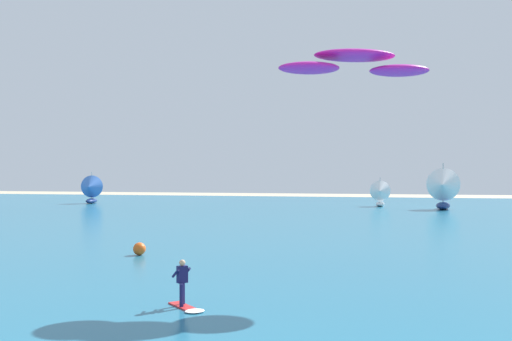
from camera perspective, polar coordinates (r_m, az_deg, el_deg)
ocean at (r=57.49m, az=7.68°, el=-4.77°), size 160.00×90.00×0.10m
kitesurfer at (r=21.09m, az=-7.00°, el=-11.59°), size 1.77×1.79×1.67m
kite at (r=25.94m, az=9.64°, el=10.26°), size 7.05×4.36×1.02m
sailboat_mid_left at (r=77.27m, az=12.04°, el=-2.19°), size 2.74×3.23×3.76m
sailboat_heeled_over at (r=73.22m, az=17.82°, el=-1.66°), size 4.24×4.92×5.60m
sailboat_far_left at (r=85.22m, az=-15.90°, el=-1.76°), size 3.39×3.91×4.43m
marker_buoy at (r=33.91m, az=-11.34°, el=-7.52°), size 0.72×0.72×0.72m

